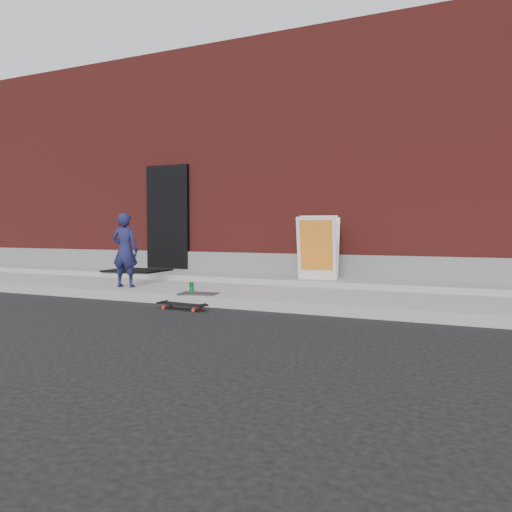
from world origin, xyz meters
The scene contains 10 objects.
ground centered at (0.00, 0.00, 0.00)m, with size 80.00×80.00×0.00m, color black.
sidewalk centered at (0.00, 1.50, 0.07)m, with size 20.00×3.00×0.15m, color gray.
apron centered at (0.00, 2.40, 0.20)m, with size 20.00×1.20×0.10m, color gray.
building centered at (0.00, 6.99, 2.50)m, with size 20.00×8.10×5.00m.
child centered at (-1.80, 0.51, 0.78)m, with size 0.46×0.30×1.25m, color #181A44.
skateboard centered at (-0.12, -0.35, 0.07)m, with size 0.76×0.25×0.08m.
pizza_sign centered at (1.06, 2.21, 0.81)m, with size 0.79×0.89×1.12m.
soda_can centered at (-0.47, 0.47, 0.22)m, with size 0.08×0.08×0.14m, color #187A37.
doormat centered at (-2.90, 2.24, 0.27)m, with size 1.18×0.95×0.03m, color black.
utility_plate centered at (-0.18, 0.20, 0.16)m, with size 0.55×0.35×0.02m, color #4C4B50.
Camera 1 is at (3.68, -6.23, 1.12)m, focal length 35.00 mm.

